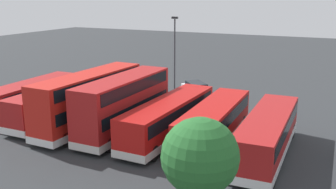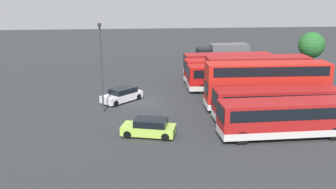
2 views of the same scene
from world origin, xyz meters
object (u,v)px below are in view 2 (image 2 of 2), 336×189
at_px(car_hatchback_silver, 122,95).
at_px(lamp_post_tall, 101,62).
at_px(bus_single_deck_third, 240,77).
at_px(box_truck_blue, 223,54).
at_px(bus_double_decker_fifth, 267,84).
at_px(bus_single_deck_sixth, 276,103).
at_px(bus_single_deck_second, 230,70).
at_px(bus_single_deck_near_end, 228,64).
at_px(bus_single_deck_seventh, 284,117).
at_px(bus_double_decker_fourth, 257,77).
at_px(car_small_green, 149,128).

bearing_deg(car_hatchback_silver, lamp_post_tall, -27.26).
height_order(bus_single_deck_third, box_truck_blue, box_truck_blue).
bearing_deg(bus_double_decker_fifth, bus_single_deck_sixth, -5.25).
bearing_deg(bus_single_deck_second, bus_single_deck_near_end, 169.91).
xyz_separation_m(bus_single_deck_seventh, car_hatchback_silver, (-11.09, -12.80, -0.92)).
xyz_separation_m(bus_double_decker_fourth, bus_double_decker_fifth, (3.35, -0.09, 0.00)).
xyz_separation_m(bus_single_deck_third, bus_double_decker_fourth, (3.58, 0.71, 0.82)).
height_order(bus_single_deck_near_end, car_small_green, bus_single_deck_near_end).
bearing_deg(box_truck_blue, car_small_green, -24.31).
relative_size(bus_double_decker_fifth, bus_single_deck_sixth, 1.08).
height_order(bus_double_decker_fourth, box_truck_blue, bus_double_decker_fourth).
relative_size(bus_double_decker_fourth, bus_double_decker_fifth, 0.90).
bearing_deg(car_small_green, box_truck_blue, 155.69).
bearing_deg(bus_double_decker_fourth, box_truck_blue, 177.63).
relative_size(bus_single_deck_second, lamp_post_tall, 1.34).
bearing_deg(bus_double_decker_fifth, lamp_post_tall, -91.88).
bearing_deg(bus_single_deck_sixth, bus_double_decker_fifth, 174.75).
height_order(bus_single_deck_sixth, lamp_post_tall, lamp_post_tall).
height_order(bus_single_deck_second, bus_single_deck_third, same).
distance_m(bus_single_deck_second, bus_double_decker_fifth, 10.56).
distance_m(bus_single_deck_third, bus_single_deck_seventh, 14.15).
relative_size(bus_double_decker_fourth, lamp_post_tall, 1.27).
bearing_deg(car_hatchback_silver, box_truck_blue, 140.08).
relative_size(bus_single_deck_second, bus_single_deck_sixth, 1.02).
distance_m(bus_single_deck_third, bus_single_deck_sixth, 10.42).
distance_m(bus_single_deck_sixth, car_hatchback_silver, 15.42).
relative_size(bus_single_deck_near_end, box_truck_blue, 1.53).
relative_size(bus_single_deck_third, bus_double_decker_fourth, 1.13).
xyz_separation_m(bus_single_deck_near_end, car_hatchback_silver, (10.65, -13.68, -0.92)).
distance_m(box_truck_blue, car_small_green, 30.10).
xyz_separation_m(bus_single_deck_sixth, car_hatchback_silver, (-7.36, -13.52, -0.92)).
distance_m(bus_single_deck_third, bus_double_decker_fourth, 3.74).
height_order(bus_single_deck_near_end, bus_double_decker_fourth, bus_double_decker_fourth).
distance_m(bus_single_deck_third, box_truck_blue, 14.55).
relative_size(bus_single_deck_sixth, car_hatchback_silver, 2.48).
height_order(bus_single_deck_second, bus_single_deck_sixth, same).
relative_size(bus_single_deck_third, car_small_green, 2.63).
bearing_deg(lamp_post_tall, car_hatchback_silver, 152.74).
height_order(bus_single_deck_second, bus_double_decker_fourth, bus_double_decker_fourth).
distance_m(bus_single_deck_near_end, bus_single_deck_third, 7.61).
relative_size(bus_single_deck_near_end, lamp_post_tall, 1.40).
distance_m(bus_single_deck_sixth, box_truck_blue, 24.93).
height_order(bus_single_deck_near_end, bus_single_deck_second, same).
height_order(bus_single_deck_sixth, car_small_green, bus_single_deck_sixth).
bearing_deg(car_small_green, bus_single_deck_second, 147.12).
relative_size(bus_single_deck_third, car_hatchback_silver, 2.70).
relative_size(bus_single_deck_seventh, lamp_post_tall, 1.25).
bearing_deg(bus_single_deck_sixth, box_truck_blue, 177.34).
bearing_deg(lamp_post_tall, bus_single_deck_near_end, 132.27).
xyz_separation_m(bus_double_decker_fourth, lamp_post_tall, (2.83, -15.65, 2.40)).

